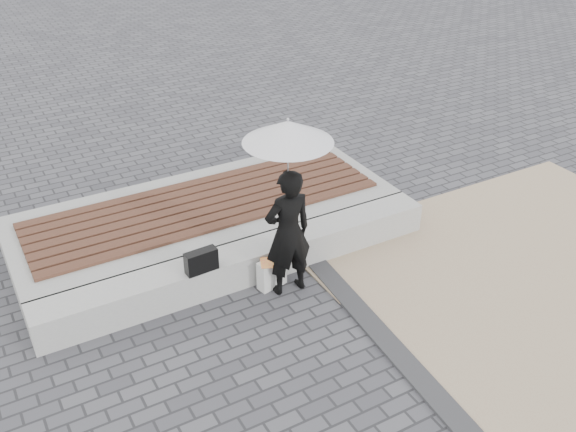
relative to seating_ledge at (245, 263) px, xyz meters
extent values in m
plane|color=#48494D|center=(0.00, -1.60, -0.20)|extent=(80.00, 80.00, 0.00)
cube|color=tan|center=(3.20, -2.10, -0.19)|extent=(5.00, 5.00, 0.02)
cube|color=#323234|center=(0.75, -2.10, -0.18)|extent=(0.61, 5.20, 0.04)
cube|color=#AEAEA9|center=(0.00, 0.00, 0.00)|extent=(5.00, 0.45, 0.40)
cube|color=#979792|center=(0.00, 1.20, 0.00)|extent=(5.00, 2.00, 0.40)
imported|color=black|center=(0.32, -0.47, 0.58)|extent=(0.58, 0.39, 1.56)
cylinder|color=silver|center=(0.32, -0.47, 1.21)|extent=(0.02, 0.02, 0.96)
cone|color=silver|center=(0.32, -0.47, 1.81)|extent=(0.96, 0.96, 0.23)
sphere|color=silver|center=(0.32, -0.47, 1.94)|extent=(0.03, 0.03, 0.03)
cube|color=black|center=(-0.61, -0.17, 0.33)|extent=(0.38, 0.15, 0.26)
cube|color=silver|center=(0.19, -0.32, -0.02)|extent=(0.37, 0.21, 0.37)
cube|color=red|center=(0.19, -0.37, 0.17)|extent=(0.36, 0.32, 0.01)
camera|label=1|loc=(-2.70, -5.85, 4.47)|focal=40.65mm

